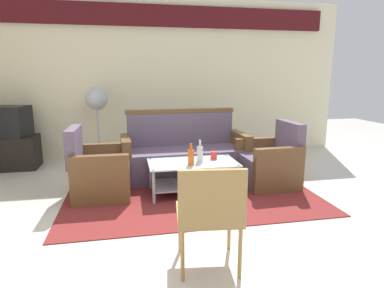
{
  "coord_description": "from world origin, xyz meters",
  "views": [
    {
      "loc": [
        -0.77,
        -3.0,
        1.47
      ],
      "look_at": [
        -0.01,
        0.82,
        0.65
      ],
      "focal_mm": 30.72,
      "sensor_mm": 36.0,
      "label": 1
    }
  ],
  "objects_px": {
    "coffee_table": "(193,173)",
    "television": "(8,121)",
    "couch": "(185,155)",
    "pedestal_fan": "(97,104)",
    "bottle_orange": "(191,157)",
    "wicker_chair": "(210,210)",
    "armchair_right": "(270,164)",
    "armchair_left": "(99,173)",
    "cup": "(214,155)",
    "tv_stand": "(11,153)",
    "bottle_clear": "(200,154)"
  },
  "relations": [
    {
      "from": "tv_stand",
      "to": "pedestal_fan",
      "type": "bearing_deg",
      "value": 2.12
    },
    {
      "from": "bottle_orange",
      "to": "pedestal_fan",
      "type": "xyz_separation_m",
      "value": [
        -1.21,
        1.87,
        0.5
      ]
    },
    {
      "from": "couch",
      "to": "tv_stand",
      "type": "bearing_deg",
      "value": -22.1
    },
    {
      "from": "coffee_table",
      "to": "bottle_orange",
      "type": "xyz_separation_m",
      "value": [
        -0.05,
        -0.14,
        0.24
      ]
    },
    {
      "from": "couch",
      "to": "cup",
      "type": "xyz_separation_m",
      "value": [
        0.27,
        -0.64,
        0.14
      ]
    },
    {
      "from": "bottle_orange",
      "to": "armchair_left",
      "type": "bearing_deg",
      "value": 164.78
    },
    {
      "from": "tv_stand",
      "to": "pedestal_fan",
      "type": "height_order",
      "value": "pedestal_fan"
    },
    {
      "from": "couch",
      "to": "bottle_orange",
      "type": "distance_m",
      "value": 0.89
    },
    {
      "from": "television",
      "to": "wicker_chair",
      "type": "relative_size",
      "value": 0.82
    },
    {
      "from": "tv_stand",
      "to": "television",
      "type": "height_order",
      "value": "television"
    },
    {
      "from": "coffee_table",
      "to": "television",
      "type": "xyz_separation_m",
      "value": [
        -2.61,
        1.69,
        0.49
      ]
    },
    {
      "from": "bottle_orange",
      "to": "wicker_chair",
      "type": "distance_m",
      "value": 1.54
    },
    {
      "from": "bottle_orange",
      "to": "television",
      "type": "xyz_separation_m",
      "value": [
        -2.56,
        1.82,
        0.25
      ]
    },
    {
      "from": "television",
      "to": "tv_stand",
      "type": "bearing_deg",
      "value": 90.0
    },
    {
      "from": "armchair_left",
      "to": "television",
      "type": "height_order",
      "value": "television"
    },
    {
      "from": "armchair_right",
      "to": "wicker_chair",
      "type": "bearing_deg",
      "value": 142.5
    },
    {
      "from": "cup",
      "to": "television",
      "type": "distance_m",
      "value": 3.33
    },
    {
      "from": "couch",
      "to": "pedestal_fan",
      "type": "distance_m",
      "value": 1.77
    },
    {
      "from": "cup",
      "to": "television",
      "type": "height_order",
      "value": "television"
    },
    {
      "from": "bottle_orange",
      "to": "bottle_clear",
      "type": "distance_m",
      "value": 0.18
    },
    {
      "from": "coffee_table",
      "to": "television",
      "type": "distance_m",
      "value": 3.15
    },
    {
      "from": "bottle_orange",
      "to": "cup",
      "type": "height_order",
      "value": "bottle_orange"
    },
    {
      "from": "bottle_clear",
      "to": "coffee_table",
      "type": "bearing_deg",
      "value": 168.41
    },
    {
      "from": "cup",
      "to": "television",
      "type": "relative_size",
      "value": 0.15
    },
    {
      "from": "couch",
      "to": "bottle_clear",
      "type": "xyz_separation_m",
      "value": [
        0.06,
        -0.75,
        0.2
      ]
    },
    {
      "from": "armchair_right",
      "to": "wicker_chair",
      "type": "xyz_separation_m",
      "value": [
        -1.3,
        -1.8,
        0.21
      ]
    },
    {
      "from": "coffee_table",
      "to": "cup",
      "type": "relative_size",
      "value": 11.0
    },
    {
      "from": "bottle_orange",
      "to": "tv_stand",
      "type": "relative_size",
      "value": 0.33
    },
    {
      "from": "coffee_table",
      "to": "television",
      "type": "bearing_deg",
      "value": 147.17
    },
    {
      "from": "coffee_table",
      "to": "wicker_chair",
      "type": "distance_m",
      "value": 1.69
    },
    {
      "from": "pedestal_fan",
      "to": "armchair_right",
      "type": "bearing_deg",
      "value": -34.28
    },
    {
      "from": "wicker_chair",
      "to": "armchair_right",
      "type": "bearing_deg",
      "value": 60.95
    },
    {
      "from": "coffee_table",
      "to": "wicker_chair",
      "type": "relative_size",
      "value": 1.31
    },
    {
      "from": "armchair_left",
      "to": "cup",
      "type": "xyz_separation_m",
      "value": [
        1.44,
        -0.07,
        0.17
      ]
    },
    {
      "from": "armchair_right",
      "to": "bottle_orange",
      "type": "distance_m",
      "value": 1.19
    },
    {
      "from": "couch",
      "to": "wicker_chair",
      "type": "height_order",
      "value": "couch"
    },
    {
      "from": "wicker_chair",
      "to": "couch",
      "type": "bearing_deg",
      "value": 91.24
    },
    {
      "from": "armchair_left",
      "to": "wicker_chair",
      "type": "distance_m",
      "value": 2.06
    },
    {
      "from": "television",
      "to": "pedestal_fan",
      "type": "xyz_separation_m",
      "value": [
        1.35,
        0.05,
        0.25
      ]
    },
    {
      "from": "couch",
      "to": "coffee_table",
      "type": "relative_size",
      "value": 1.66
    },
    {
      "from": "coffee_table",
      "to": "television",
      "type": "height_order",
      "value": "television"
    },
    {
      "from": "armchair_right",
      "to": "wicker_chair",
      "type": "height_order",
      "value": "armchair_right"
    },
    {
      "from": "tv_stand",
      "to": "wicker_chair",
      "type": "height_order",
      "value": "wicker_chair"
    },
    {
      "from": "couch",
      "to": "tv_stand",
      "type": "distance_m",
      "value": 2.8
    },
    {
      "from": "bottle_clear",
      "to": "pedestal_fan",
      "type": "xyz_separation_m",
      "value": [
        -1.35,
        1.75,
        0.5
      ]
    },
    {
      "from": "coffee_table",
      "to": "cup",
      "type": "distance_m",
      "value": 0.36
    },
    {
      "from": "armchair_left",
      "to": "pedestal_fan",
      "type": "relative_size",
      "value": 0.67
    },
    {
      "from": "television",
      "to": "coffee_table",
      "type": "bearing_deg",
      "value": 160.73
    },
    {
      "from": "bottle_clear",
      "to": "bottle_orange",
      "type": "bearing_deg",
      "value": -138.91
    },
    {
      "from": "armchair_right",
      "to": "bottle_orange",
      "type": "bearing_deg",
      "value": 101.57
    }
  ]
}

